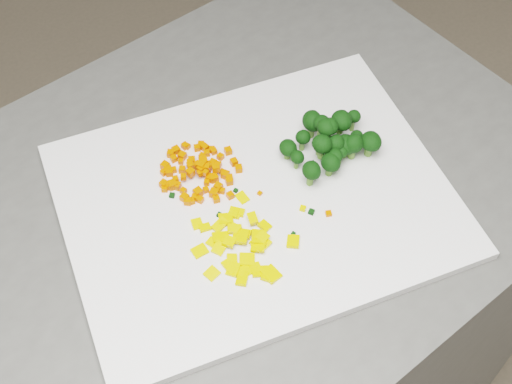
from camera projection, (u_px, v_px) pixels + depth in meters
name	position (u px, v px, depth m)	size (l,w,h in m)	color
counter_block	(229.00, 345.00, 1.27)	(0.90, 0.63, 0.90)	#4E4E4B
cutting_board	(256.00, 200.00, 0.90)	(0.47, 0.37, 0.01)	white
carrot_pile	(200.00, 168.00, 0.90)	(0.11, 0.11, 0.03)	#E64C02
pepper_pile	(244.00, 235.00, 0.85)	(0.12, 0.12, 0.02)	yellow
broccoli_pile	(325.00, 136.00, 0.91)	(0.13, 0.13, 0.06)	black
carrot_cube_0	(198.00, 192.00, 0.89)	(0.01, 0.01, 0.01)	#E64C02
carrot_cube_1	(206.00, 173.00, 0.90)	(0.01, 0.01, 0.01)	#E64C02
carrot_cube_2	(222.00, 191.00, 0.89)	(0.01, 0.01, 0.01)	#E64C02
carrot_cube_3	(239.00, 169.00, 0.91)	(0.01, 0.01, 0.01)	#E64C02
carrot_cube_4	(207.00, 167.00, 0.90)	(0.01, 0.01, 0.01)	#E64C02
carrot_cube_5	(182.00, 170.00, 0.91)	(0.01, 0.01, 0.01)	#E64C02
carrot_cube_6	(207.00, 153.00, 0.93)	(0.01, 0.01, 0.01)	#E64C02
carrot_cube_7	(176.00, 150.00, 0.93)	(0.01, 0.01, 0.01)	#E64C02
carrot_cube_8	(183.00, 177.00, 0.90)	(0.01, 0.01, 0.01)	#E64C02
carrot_cube_9	(210.00, 178.00, 0.90)	(0.01, 0.01, 0.01)	#E64C02
carrot_cube_10	(201.00, 169.00, 0.90)	(0.01, 0.01, 0.01)	#E64C02
carrot_cube_11	(177.00, 186.00, 0.90)	(0.01, 0.01, 0.01)	#E64C02
carrot_cube_12	(171.00, 153.00, 0.93)	(0.01, 0.01, 0.01)	#E64C02
carrot_cube_13	(214.00, 151.00, 0.93)	(0.01, 0.01, 0.01)	#E64C02
carrot_cube_14	(188.00, 201.00, 0.88)	(0.01, 0.01, 0.01)	#E64C02
carrot_cube_15	(174.00, 159.00, 0.92)	(0.01, 0.01, 0.01)	#E64C02
carrot_cube_16	(216.00, 168.00, 0.90)	(0.01, 0.01, 0.01)	#E64C02
carrot_cube_17	(202.00, 156.00, 0.93)	(0.01, 0.01, 0.01)	#E64C02
carrot_cube_18	(201.00, 165.00, 0.90)	(0.01, 0.01, 0.01)	#E64C02
carrot_cube_19	(187.00, 146.00, 0.94)	(0.01, 0.01, 0.01)	#E64C02
carrot_cube_20	(205.00, 147.00, 0.93)	(0.01, 0.01, 0.01)	#E64C02
carrot_cube_21	(218.00, 165.00, 0.92)	(0.01, 0.01, 0.01)	#E64C02
carrot_cube_22	(173.00, 185.00, 0.90)	(0.01, 0.01, 0.01)	#E64C02
carrot_cube_23	(216.00, 169.00, 0.90)	(0.01, 0.01, 0.01)	#E64C02
carrot_cube_24	(168.00, 170.00, 0.91)	(0.01, 0.01, 0.01)	#E64C02
carrot_cube_25	(213.00, 163.00, 0.92)	(0.01, 0.01, 0.01)	#E64C02
carrot_cube_26	(200.00, 173.00, 0.90)	(0.01, 0.01, 0.01)	#E64C02
carrot_cube_27	(229.00, 181.00, 0.90)	(0.01, 0.01, 0.01)	#E64C02
carrot_cube_28	(203.00, 164.00, 0.92)	(0.01, 0.01, 0.01)	#E64C02
carrot_cube_29	(208.00, 167.00, 0.91)	(0.01, 0.01, 0.01)	#E64C02
carrot_cube_30	(225.00, 175.00, 0.91)	(0.01, 0.01, 0.01)	#E64C02
carrot_cube_31	(239.00, 168.00, 0.91)	(0.01, 0.01, 0.01)	#E64C02
carrot_cube_32	(190.00, 166.00, 0.91)	(0.01, 0.01, 0.01)	#E64C02
carrot_cube_33	(164.00, 184.00, 0.90)	(0.01, 0.01, 0.01)	#E64C02
carrot_cube_34	(190.00, 172.00, 0.90)	(0.01, 0.01, 0.01)	#E64C02
carrot_cube_35	(206.00, 190.00, 0.89)	(0.01, 0.01, 0.01)	#E64C02
carrot_cube_36	(212.00, 150.00, 0.93)	(0.01, 0.01, 0.01)	#E64C02
carrot_cube_37	(192.00, 161.00, 0.92)	(0.01, 0.01, 0.01)	#E64C02
carrot_cube_38	(185.00, 146.00, 0.94)	(0.01, 0.01, 0.01)	#E64C02
carrot_cube_39	(169.00, 172.00, 0.91)	(0.01, 0.01, 0.01)	#E64C02
carrot_cube_40	(216.00, 199.00, 0.89)	(0.01, 0.01, 0.01)	#E64C02
carrot_cube_41	(203.00, 161.00, 0.91)	(0.01, 0.01, 0.01)	#E64C02
carrot_cube_42	(192.00, 201.00, 0.88)	(0.01, 0.01, 0.01)	#E64C02
carrot_cube_43	(206.00, 164.00, 0.91)	(0.01, 0.01, 0.01)	#E64C02
carrot_cube_44	(222.00, 172.00, 0.91)	(0.01, 0.01, 0.01)	#E64C02
carrot_cube_45	(229.00, 179.00, 0.90)	(0.01, 0.01, 0.01)	#E64C02
carrot_cube_46	(201.00, 145.00, 0.94)	(0.01, 0.01, 0.01)	#E64C02
carrot_cube_47	(197.00, 148.00, 0.93)	(0.01, 0.01, 0.01)	#E64C02
carrot_cube_48	(214.00, 193.00, 0.89)	(0.01, 0.01, 0.01)	#E64C02
carrot_cube_49	(170.00, 186.00, 0.90)	(0.01, 0.01, 0.01)	#E64C02
carrot_cube_50	(228.00, 151.00, 0.93)	(0.01, 0.01, 0.01)	#E64C02
carrot_cube_51	(165.00, 166.00, 0.92)	(0.01, 0.01, 0.01)	#E64C02
carrot_cube_52	(174.00, 170.00, 0.91)	(0.01, 0.01, 0.01)	#E64C02
carrot_cube_53	(214.00, 178.00, 0.90)	(0.01, 0.01, 0.01)	#E64C02
carrot_cube_54	(185.00, 198.00, 0.89)	(0.01, 0.01, 0.01)	#E64C02
carrot_cube_55	(197.00, 165.00, 0.92)	(0.01, 0.01, 0.01)	#E64C02
carrot_cube_56	(234.00, 162.00, 0.92)	(0.01, 0.01, 0.01)	#E64C02
carrot_cube_57	(218.00, 187.00, 0.90)	(0.01, 0.01, 0.01)	#E64C02
carrot_cube_58	(183.00, 191.00, 0.89)	(0.01, 0.01, 0.01)	#E64C02
carrot_cube_59	(220.00, 157.00, 0.93)	(0.01, 0.01, 0.01)	#E64C02
carrot_cube_60	(181.00, 162.00, 0.92)	(0.01, 0.01, 0.01)	#E64C02
carrot_cube_61	(182.00, 156.00, 0.93)	(0.01, 0.01, 0.01)	#E64C02
carrot_cube_62	(207.00, 182.00, 0.90)	(0.01, 0.01, 0.01)	#E64C02
carrot_cube_63	(190.00, 163.00, 0.91)	(0.01, 0.01, 0.01)	#E64C02
carrot_cube_64	(164.00, 173.00, 0.91)	(0.01, 0.01, 0.01)	#E64C02
carrot_cube_65	(195.00, 197.00, 0.89)	(0.01, 0.01, 0.01)	#E64C02
carrot_cube_66	(230.00, 195.00, 0.89)	(0.01, 0.01, 0.01)	#E64C02
carrot_cube_67	(165.00, 189.00, 0.90)	(0.01, 0.01, 0.01)	#E64C02
carrot_cube_68	(200.00, 200.00, 0.89)	(0.01, 0.01, 0.01)	#E64C02
carrot_cube_69	(176.00, 179.00, 0.90)	(0.01, 0.01, 0.01)	#E64C02
pepper_chunk_0	(221.00, 238.00, 0.85)	(0.02, 0.02, 0.00)	yellow
pepper_chunk_1	(236.00, 213.00, 0.88)	(0.01, 0.01, 0.00)	yellow
pepper_chunk_2	(255.00, 268.00, 0.83)	(0.01, 0.01, 0.00)	yellow
pepper_chunk_3	(233.00, 269.00, 0.83)	(0.01, 0.02, 0.00)	yellow
pepper_chunk_4	(265.00, 226.00, 0.86)	(0.01, 0.01, 0.00)	yellow
pepper_chunk_5	(200.00, 251.00, 0.84)	(0.02, 0.01, 0.00)	yellow
pepper_chunk_6	(241.00, 237.00, 0.85)	(0.02, 0.02, 0.00)	yellow
pepper_chunk_7	(245.00, 271.00, 0.83)	(0.01, 0.02, 0.00)	yellow
pepper_chunk_8	(230.00, 267.00, 0.83)	(0.02, 0.01, 0.00)	yellow
pepper_chunk_9	(253.00, 218.00, 0.86)	(0.02, 0.01, 0.01)	yellow
pepper_chunk_10	(247.00, 260.00, 0.84)	(0.02, 0.02, 0.00)	yellow
pepper_chunk_11	(259.00, 237.00, 0.85)	(0.02, 0.02, 0.00)	yellow
pepper_chunk_12	(205.00, 227.00, 0.86)	(0.01, 0.01, 0.00)	yellow
pepper_chunk_13	(242.00, 198.00, 0.89)	(0.02, 0.01, 0.00)	yellow
pepper_chunk_14	(219.00, 249.00, 0.84)	(0.01, 0.02, 0.00)	yellow
pepper_chunk_15	(234.00, 213.00, 0.88)	(0.01, 0.01, 0.00)	yellow
pepper_chunk_16	(226.00, 219.00, 0.87)	(0.02, 0.02, 0.01)	yellow
pepper_chunk_17	(271.00, 274.00, 0.82)	(0.02, 0.02, 0.00)	yellow
pepper_chunk_18	(263.00, 237.00, 0.85)	(0.01, 0.01, 0.00)	yellow
pepper_chunk_19	(242.00, 278.00, 0.82)	(0.02, 0.01, 0.00)	yellow
pepper_chunk_20	(212.00, 274.00, 0.83)	(0.02, 0.01, 0.00)	yellow
pepper_chunk_21	(293.00, 241.00, 0.85)	(0.02, 0.01, 0.00)	yellow
pepper_chunk_22	(269.00, 277.00, 0.82)	(0.02, 0.01, 0.00)	yellow
pepper_chunk_23	(260.00, 271.00, 0.83)	(0.02, 0.01, 0.00)	yellow
pepper_chunk_24	(237.00, 212.00, 0.88)	(0.02, 0.01, 0.00)	yellow
pepper_chunk_25	(197.00, 224.00, 0.87)	(0.01, 0.01, 0.00)	yellow
pepper_chunk_26	(234.00, 229.00, 0.86)	(0.01, 0.02, 0.00)	yellow
pepper_chunk_27	(232.00, 262.00, 0.83)	(0.02, 0.01, 0.00)	yellow
pepper_chunk_28	(229.00, 242.00, 0.85)	(0.01, 0.01, 0.01)	yellow
pepper_chunk_29	(258.00, 245.00, 0.84)	(0.02, 0.02, 0.00)	yellow
pepper_chunk_30	(259.00, 244.00, 0.85)	(0.02, 0.02, 0.00)	yellow
pepper_chunk_31	(220.00, 225.00, 0.86)	(0.02, 0.01, 0.01)	yellow
pepper_chunk_32	(235.00, 229.00, 0.86)	(0.01, 0.01, 0.00)	yellow
pepper_chunk_33	(245.00, 234.00, 0.86)	(0.01, 0.01, 0.01)	yellow
pepper_chunk_34	(264.00, 245.00, 0.85)	(0.02, 0.01, 0.00)	yellow
pepper_chunk_35	(214.00, 243.00, 0.85)	(0.02, 0.01, 0.00)	yellow
broccoli_floret_0	(344.00, 147.00, 0.92)	(0.04, 0.04, 0.03)	black
broccoli_floret_1	(356.00, 140.00, 0.93)	(0.02, 0.02, 0.03)	black
broccoli_floret_2	(325.00, 132.00, 0.91)	(0.03, 0.03, 0.04)	black
broccoli_floret_3	(352.00, 148.00, 0.92)	(0.04, 0.04, 0.04)	black
broccoli_floret_4	(369.00, 145.00, 0.92)	(0.04, 0.04, 0.04)	black
broccoli_floret_5	(311.00, 126.00, 0.94)	(0.04, 0.04, 0.04)	black
broccoli_floret_6	(297.00, 161.00, 0.91)	(0.02, 0.02, 0.03)	black
broccoli_floret_7	(321.00, 148.00, 0.90)	(0.03, 0.03, 0.03)	black
broccoli_floret_8	(335.00, 149.00, 0.91)	(0.03, 0.03, 0.04)	black
broccoli_floret_9	(353.00, 121.00, 0.95)	(0.02, 0.02, 0.03)	black
broccoli_floret_10	(330.00, 166.00, 0.90)	(0.03, 0.03, 0.03)	black
broccoli_floret_11	(328.00, 131.00, 0.91)	(0.03, 0.03, 0.04)	black
broccoli_floret_12	(321.00, 126.00, 0.92)	(0.03, 0.03, 0.03)	black
broccoli_floret_13	(320.00, 146.00, 0.90)	(0.03, 0.03, 0.03)	black
broccoli_floret_14	(302.00, 141.00, 0.93)	(0.03, 0.03, 0.03)	black
broccoli_floret_15	(334.00, 160.00, 0.91)	(0.03, 0.03, 0.03)	black
broccoli_floret_16	(340.00, 155.00, 0.91)	(0.02, 0.02, 0.03)	black
broccoli_floret_17	(340.00, 123.00, 0.92)	(0.04, 0.04, 0.03)	black
broccoli_floret_18	(334.00, 153.00, 0.92)	(0.03, 0.03, 0.03)	black
broccoli_floret_19	(310.00, 175.00, 0.89)	(0.03, 0.03, 0.04)	black
broccoli_floret_20	(287.00, 150.00, 0.92)	(0.03, 0.03, 0.03)	black
stray_bit_0	(172.00, 195.00, 0.89)	(0.01, 0.01, 0.00)	black
stray_bit_1	(220.00, 215.00, 0.87)	(0.01, 0.01, 0.00)	black
stray_bit_2	(236.00, 190.00, 0.90)	(0.00, 0.00, 0.00)	black
stray_bit_3	(230.00, 217.00, 0.87)	(0.01, 0.01, 0.00)	yellow
stray_bit_4	(312.00, 164.00, 0.92)	(0.01, 0.01, 0.01)	black
stray_bit_5	(303.00, 208.00, 0.88)	(0.01, 0.01, 0.00)	yellow
stray_bit_6	(260.00, 193.00, 0.89)	(0.01, 0.01, 0.00)	#E64C02
stray_bit_7	(328.00, 214.00, 0.87)	(0.01, 0.01, 0.00)	#E64C02
stray_bit_8	(311.00, 212.00, 0.88)	(0.01, 0.01, 0.00)	black
stray_bit_9	(293.00, 234.00, 0.86)	(0.00, 0.00, 0.00)	black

